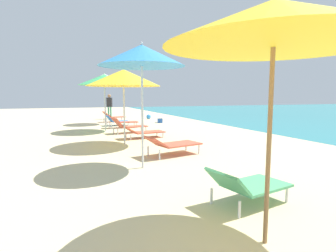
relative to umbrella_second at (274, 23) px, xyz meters
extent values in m
cylinder|color=olive|center=(0.00, 0.00, -1.31)|extent=(0.05, 0.05, 2.13)
cone|color=yellow|center=(0.00, 0.00, 0.00)|extent=(2.30, 2.30, 0.48)
cube|color=#4CA572|center=(0.68, 1.01, -2.11)|extent=(1.06, 0.83, 0.04)
cube|color=#4CA572|center=(0.08, 0.89, -1.95)|extent=(0.44, 0.71, 0.32)
cylinder|color=silver|center=(1.00, 1.36, -2.25)|extent=(0.04, 0.04, 0.24)
cylinder|color=silver|center=(1.11, 0.81, -2.25)|extent=(0.04, 0.04, 0.24)
cylinder|color=silver|center=(-0.02, 1.16, -2.25)|extent=(0.04, 0.04, 0.24)
cylinder|color=silver|center=(0.09, 0.61, -2.25)|extent=(0.04, 0.04, 0.24)
cylinder|color=silver|center=(-0.44, 3.52, -1.23)|extent=(0.05, 0.05, 2.28)
cone|color=#338CD8|center=(-0.44, 3.52, 0.14)|extent=(1.91, 1.91, 0.46)
sphere|color=silver|center=(-0.44, 3.52, 0.40)|extent=(0.06, 0.06, 0.06)
cube|color=#D8593F|center=(0.89, 4.56, -2.08)|extent=(1.29, 0.94, 0.04)
cube|color=#D8593F|center=(0.12, 4.38, -1.93)|extent=(0.59, 0.78, 0.30)
cylinder|color=silver|center=(1.30, 4.95, -2.24)|extent=(0.04, 0.04, 0.27)
cylinder|color=silver|center=(1.43, 4.38, -2.24)|extent=(0.04, 0.04, 0.27)
cylinder|color=silver|center=(0.02, 4.66, -2.24)|extent=(0.04, 0.04, 0.27)
cylinder|color=silver|center=(0.15, 4.08, -2.24)|extent=(0.04, 0.04, 0.27)
cylinder|color=silver|center=(-0.25, 6.49, -1.40)|extent=(0.05, 0.05, 1.95)
cone|color=yellow|center=(-0.25, 6.49, -0.15)|extent=(2.42, 2.42, 0.54)
sphere|color=silver|center=(-0.25, 6.49, 0.15)|extent=(0.06, 0.06, 0.06)
cube|color=#D8593F|center=(0.97, 7.77, -2.15)|extent=(1.26, 0.79, 0.04)
cube|color=#D8593F|center=(0.16, 7.66, -2.01)|extent=(0.54, 0.70, 0.29)
cylinder|color=silver|center=(1.42, 8.10, -2.27)|extent=(0.04, 0.04, 0.20)
cylinder|color=silver|center=(1.49, 7.56, -2.27)|extent=(0.04, 0.04, 0.20)
cylinder|color=silver|center=(0.09, 7.93, -2.27)|extent=(0.04, 0.04, 0.20)
cylinder|color=silver|center=(0.16, 7.39, -2.27)|extent=(0.04, 0.04, 0.20)
cylinder|color=silver|center=(-0.36, 10.36, -1.31)|extent=(0.05, 0.05, 2.12)
cone|color=#3FB266|center=(-0.36, 10.36, -0.01)|extent=(2.36, 2.36, 0.49)
sphere|color=silver|center=(-0.36, 10.36, 0.27)|extent=(0.06, 0.06, 0.06)
cube|color=#D8593F|center=(0.84, 11.36, -2.08)|extent=(1.14, 0.61, 0.04)
cube|color=#D8593F|center=(0.11, 11.35, -1.88)|extent=(0.36, 0.60, 0.39)
cylinder|color=silver|center=(1.31, 11.61, -2.24)|extent=(0.04, 0.04, 0.27)
cylinder|color=silver|center=(1.31, 11.11, -2.24)|extent=(0.04, 0.04, 0.27)
cylinder|color=silver|center=(0.03, 11.60, -2.24)|extent=(0.04, 0.04, 0.27)
cylinder|color=silver|center=(0.03, 11.10, -2.24)|extent=(0.04, 0.04, 0.27)
cube|color=#D8593F|center=(0.75, 9.38, -2.10)|extent=(1.27, 0.81, 0.04)
cube|color=#D8593F|center=(0.01, 9.24, -1.88)|extent=(0.46, 0.65, 0.42)
cylinder|color=silver|center=(1.18, 9.72, -2.24)|extent=(0.04, 0.04, 0.26)
cylinder|color=silver|center=(1.28, 9.24, -2.24)|extent=(0.04, 0.04, 0.26)
cylinder|color=silver|center=(-0.13, 9.46, -2.24)|extent=(0.04, 0.04, 0.26)
cylinder|color=silver|center=(-0.03, 8.98, -2.24)|extent=(0.04, 0.04, 0.26)
cylinder|color=#4C4C51|center=(0.09, 13.59, -1.19)|extent=(0.05, 0.05, 2.37)
cone|color=white|center=(0.09, 13.59, 0.26)|extent=(2.01, 2.01, 0.53)
sphere|color=#4C4C51|center=(0.09, 13.59, 0.56)|extent=(0.06, 0.06, 0.06)
cube|color=#D8593F|center=(0.92, 14.76, -2.08)|extent=(1.14, 0.75, 0.04)
cube|color=#D8593F|center=(0.26, 14.65, -1.88)|extent=(0.42, 0.63, 0.37)
cylinder|color=silver|center=(1.31, 15.07, -2.23)|extent=(0.04, 0.04, 0.28)
cylinder|color=silver|center=(1.39, 14.59, -2.23)|extent=(0.04, 0.04, 0.28)
cylinder|color=silver|center=(0.15, 14.87, -2.23)|extent=(0.04, 0.04, 0.28)
cylinder|color=silver|center=(0.23, 14.40, -2.23)|extent=(0.04, 0.04, 0.28)
cube|color=blue|center=(0.73, 12.56, -2.14)|extent=(1.02, 0.79, 0.04)
cube|color=blue|center=(0.14, 12.50, -1.97)|extent=(0.36, 0.71, 0.34)
cylinder|color=silver|center=(1.07, 12.90, -2.27)|extent=(0.04, 0.04, 0.21)
cylinder|color=silver|center=(1.14, 12.31, -2.27)|extent=(0.04, 0.04, 0.21)
cylinder|color=silver|center=(0.05, 12.78, -2.27)|extent=(0.04, 0.04, 0.21)
cylinder|color=silver|center=(0.11, 12.20, -2.27)|extent=(0.04, 0.04, 0.21)
cylinder|color=#3F9972|center=(0.87, 16.73, -1.94)|extent=(0.11, 0.11, 0.87)
cylinder|color=#3F9972|center=(0.72, 16.81, -1.94)|extent=(0.11, 0.11, 0.87)
cube|color=#262628|center=(0.80, 16.77, -1.18)|extent=(0.42, 0.36, 0.65)
sphere|color=#9E704C|center=(0.80, 16.77, -0.74)|extent=(0.23, 0.23, 0.23)
cube|color=#2659B2|center=(3.30, 13.16, -2.24)|extent=(0.43, 0.51, 0.26)
cube|color=white|center=(3.30, 13.16, -2.08)|extent=(0.44, 0.52, 0.05)
sphere|color=#338CD8|center=(3.42, 16.00, -2.21)|extent=(0.33, 0.33, 0.33)
camera|label=1|loc=(-2.02, -2.27, -0.74)|focal=28.65mm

